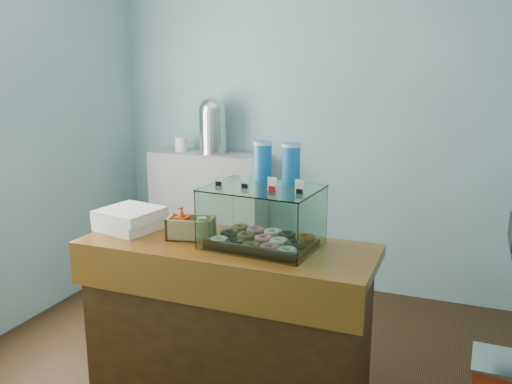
% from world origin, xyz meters
% --- Properties ---
extents(ground, '(3.50, 3.50, 0.00)m').
position_xyz_m(ground, '(0.00, 0.00, 0.00)').
color(ground, black).
rests_on(ground, ground).
extents(room_shell, '(3.54, 3.04, 2.82)m').
position_xyz_m(room_shell, '(0.03, 0.01, 1.71)').
color(room_shell, '#73A0A9').
rests_on(room_shell, ground).
extents(counter, '(1.60, 0.60, 0.90)m').
position_xyz_m(counter, '(0.00, -0.25, 0.46)').
color(counter, '#44240D').
rests_on(counter, ground).
extents(back_shelf, '(1.00, 0.32, 1.10)m').
position_xyz_m(back_shelf, '(-0.90, 1.32, 0.55)').
color(back_shelf, '#99999C').
rests_on(back_shelf, ground).
extents(display_case, '(0.61, 0.47, 0.54)m').
position_xyz_m(display_case, '(0.20, -0.18, 1.07)').
color(display_case, black).
rests_on(display_case, counter).
extents(condiment_crate, '(0.28, 0.20, 0.18)m').
position_xyz_m(condiment_crate, '(-0.23, -0.25, 0.96)').
color(condiment_crate, tan).
rests_on(condiment_crate, counter).
extents(pastry_boxes, '(0.37, 0.38, 0.12)m').
position_xyz_m(pastry_boxes, '(-0.63, -0.22, 0.96)').
color(pastry_boxes, white).
rests_on(pastry_boxes, counter).
extents(coffee_urn, '(0.26, 0.26, 0.47)m').
position_xyz_m(coffee_urn, '(-0.84, 1.31, 1.35)').
color(coffee_urn, silver).
rests_on(coffee_urn, back_shelf).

